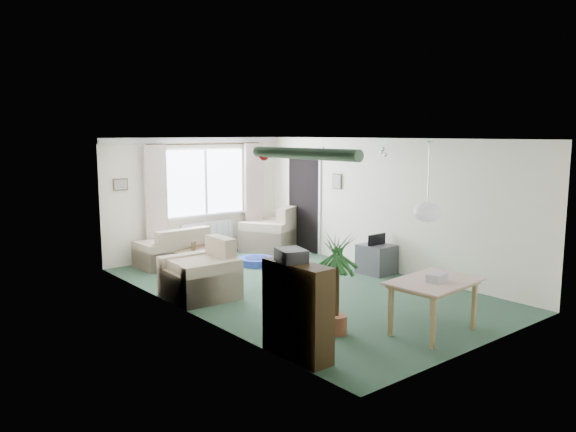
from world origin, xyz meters
TOP-DOWN VIEW (x-y plane):
  - ground at (0.00, 0.00)m, footprint 6.50×6.50m
  - window at (0.20, 3.23)m, footprint 1.80×0.03m
  - curtain_rod at (0.20, 3.15)m, footprint 2.60×0.03m
  - curtain_left at (-0.95, 3.13)m, footprint 0.45×0.08m
  - curtain_right at (1.35, 3.13)m, footprint 0.45×0.08m
  - radiator at (0.20, 3.19)m, footprint 1.20×0.10m
  - doorway at (1.99, 2.20)m, footprint 0.03×0.95m
  - pendant_lamp at (0.20, -2.30)m, footprint 0.36×0.36m
  - tinsel_garland at (-1.92, -2.30)m, footprint 1.60×1.60m
  - bauble_cluster_a at (1.30, 0.90)m, footprint 0.20×0.20m
  - bauble_cluster_b at (1.60, -0.30)m, footprint 0.20×0.20m
  - wall_picture_back at (-1.60, 3.23)m, footprint 0.28×0.03m
  - wall_picture_right at (1.98, 1.20)m, footprint 0.03×0.24m
  - sofa at (-0.76, 2.75)m, footprint 1.47×0.82m
  - armchair_corner at (1.48, 2.73)m, footprint 1.39×1.36m
  - armchair_left at (-1.50, 0.59)m, footprint 0.99×1.04m
  - coffee_table at (-0.68, 2.04)m, footprint 1.04×0.84m
  - photo_frame at (-0.79, 2.01)m, footprint 0.12×0.06m
  - bookshelf at (-1.84, -2.12)m, footprint 0.32×0.89m
  - hifi_box at (-1.84, -2.02)m, footprint 0.37×0.41m
  - houseplant at (-0.98, -1.87)m, footprint 0.68×0.68m
  - dining_table at (-0.02, -2.60)m, footprint 1.10×0.78m
  - gift_box at (-0.04, -2.66)m, footprint 0.28×0.22m
  - tv_cube at (1.70, -0.11)m, footprint 0.54×0.59m
  - pet_bed at (0.43, 1.77)m, footprint 0.81×0.81m

SIDE VIEW (x-z plane):
  - ground at x=0.00m, z-range 0.00..0.00m
  - pet_bed at x=0.43m, z-range 0.00..0.14m
  - coffee_table at x=-0.68m, z-range 0.00..0.41m
  - tv_cube at x=1.70m, z-range 0.00..0.52m
  - dining_table at x=-0.02m, z-range 0.00..0.66m
  - sofa at x=-0.76m, z-range 0.00..0.72m
  - radiator at x=0.20m, z-range 0.12..0.68m
  - armchair_left at x=-1.50m, z-range 0.00..0.90m
  - armchair_corner at x=1.48m, z-range 0.00..0.94m
  - photo_frame at x=-0.79m, z-range 0.41..0.57m
  - bookshelf at x=-1.84m, z-range 0.00..1.08m
  - houseplant at x=-0.98m, z-range 0.00..1.27m
  - gift_box at x=-0.04m, z-range 0.66..0.78m
  - doorway at x=1.99m, z-range 0.00..2.00m
  - hifi_box at x=-1.84m, z-range 1.08..1.22m
  - curtain_left at x=-0.95m, z-range 0.27..2.27m
  - curtain_right at x=1.35m, z-range 0.27..2.27m
  - pendant_lamp at x=0.20m, z-range 1.30..1.66m
  - window at x=0.20m, z-range 0.85..2.15m
  - wall_picture_back at x=-1.60m, z-range 1.44..1.66m
  - wall_picture_right at x=1.98m, z-range 1.40..1.70m
  - bauble_cluster_a at x=1.30m, z-range 2.12..2.32m
  - bauble_cluster_b at x=1.60m, z-range 2.12..2.32m
  - curtain_rod at x=0.20m, z-range 2.25..2.29m
  - tinsel_garland at x=-1.92m, z-range 2.22..2.34m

